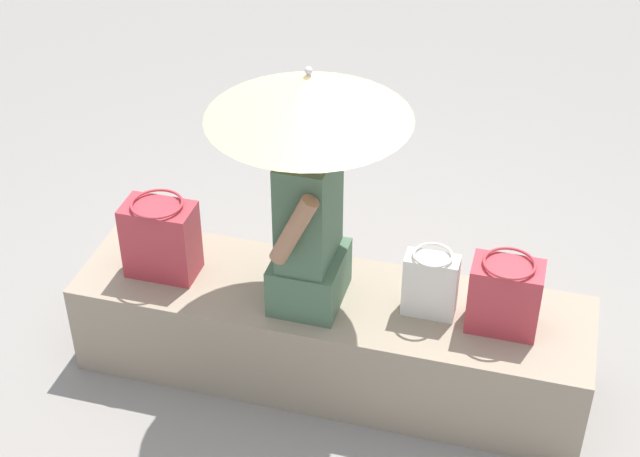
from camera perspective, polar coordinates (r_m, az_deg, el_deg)
The scene contains 7 objects.
ground_plane at distance 4.33m, azimuth 0.59°, elevation -8.56°, with size 14.00×14.00×0.00m, color gray.
stone_bench at distance 4.18m, azimuth 0.61°, elevation -6.36°, with size 2.21×0.57×0.44m, color gray.
person_seated at distance 3.79m, azimuth -0.67°, elevation 0.39°, with size 0.28×0.47×0.90m.
parasol at distance 3.52m, azimuth -0.68°, elevation 7.92°, with size 0.79×0.79×1.06m.
handbag_black at distance 3.88m, azimuth 6.64°, elevation -3.36°, with size 0.22×0.17×0.30m.
tote_bag_canvas at distance 4.12m, azimuth -9.53°, elevation -0.60°, with size 0.30×0.22×0.36m.
shoulder_bag_spare at distance 3.85m, azimuth 11.03°, elevation -3.97°, with size 0.28×0.21×0.33m.
Camera 1 is at (0.79, -3.03, 2.99)m, focal length 53.34 mm.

